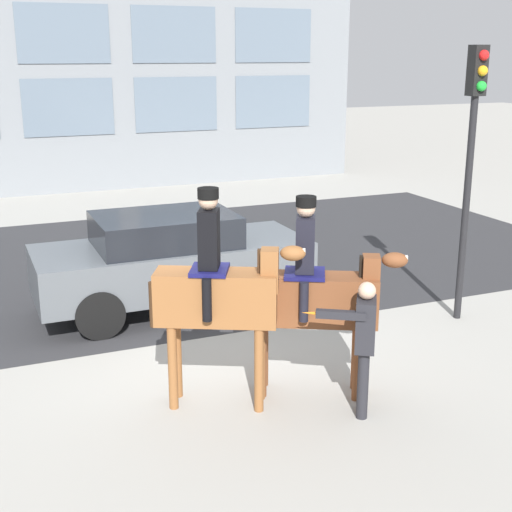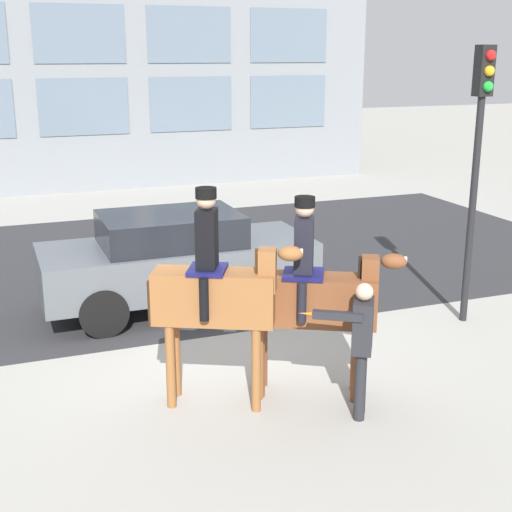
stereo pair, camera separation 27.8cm
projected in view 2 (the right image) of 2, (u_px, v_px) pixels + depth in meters
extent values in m
plane|color=#9E9B93|center=(219.00, 349.00, 10.16)|extent=(80.00, 80.00, 0.00)
cube|color=#2D2D30|center=(147.00, 261.00, 14.43)|extent=(18.64, 8.50, 0.01)
cube|color=slate|center=(84.00, 107.00, 21.00)|extent=(2.62, 0.02, 1.65)
cube|color=slate|center=(191.00, 104.00, 22.12)|extent=(2.62, 0.02, 1.65)
cube|color=slate|center=(288.00, 102.00, 23.24)|extent=(2.62, 0.02, 1.65)
cube|color=slate|center=(79.00, 34.00, 20.43)|extent=(2.62, 0.02, 1.65)
cube|color=slate|center=(190.00, 35.00, 21.55)|extent=(2.62, 0.02, 1.65)
cube|color=slate|center=(289.00, 36.00, 22.67)|extent=(2.62, 0.02, 1.65)
cube|color=brown|center=(214.00, 297.00, 8.25)|extent=(1.46, 1.02, 0.62)
cylinder|color=brown|center=(259.00, 359.00, 8.58)|extent=(0.11, 0.11, 1.04)
cylinder|color=brown|center=(256.00, 370.00, 8.28)|extent=(0.11, 0.11, 1.04)
cylinder|color=brown|center=(176.00, 356.00, 8.67)|extent=(0.11, 0.11, 1.04)
cylinder|color=brown|center=(171.00, 367.00, 8.38)|extent=(0.11, 0.11, 1.04)
cube|color=brown|center=(267.00, 270.00, 8.10)|extent=(0.29, 0.31, 0.50)
cube|color=#382314|center=(257.00, 268.00, 8.10)|extent=(0.07, 0.09, 0.45)
ellipsoid|color=brown|center=(290.00, 254.00, 8.02)|extent=(0.35, 0.31, 0.17)
cube|color=silver|center=(298.00, 252.00, 8.00)|extent=(0.12, 0.09, 0.07)
cylinder|color=#382314|center=(151.00, 303.00, 8.35)|extent=(0.09, 0.09, 0.55)
cube|color=#14144C|center=(207.00, 269.00, 8.17)|extent=(0.59, 0.62, 0.05)
cube|color=black|center=(207.00, 239.00, 8.06)|extent=(0.34, 0.38, 0.67)
sphere|color=#D1A889|center=(206.00, 200.00, 7.94)|extent=(0.22, 0.22, 0.22)
cylinder|color=black|center=(206.00, 193.00, 7.92)|extent=(0.24, 0.24, 0.12)
cylinder|color=black|center=(212.00, 284.00, 8.50)|extent=(0.11, 0.11, 0.50)
cylinder|color=black|center=(204.00, 299.00, 7.98)|extent=(0.11, 0.11, 0.50)
cube|color=brown|center=(310.00, 300.00, 8.53)|extent=(1.62, 1.13, 0.60)
cylinder|color=brown|center=(355.00, 356.00, 8.82)|extent=(0.11, 0.11, 0.93)
cylinder|color=brown|center=(356.00, 366.00, 8.53)|extent=(0.11, 0.11, 0.93)
cylinder|color=brown|center=(263.00, 351.00, 8.95)|extent=(0.11, 0.11, 0.93)
cylinder|color=brown|center=(261.00, 361.00, 8.66)|extent=(0.11, 0.11, 0.93)
cube|color=brown|center=(370.00, 276.00, 8.36)|extent=(0.29, 0.31, 0.47)
cube|color=black|center=(360.00, 274.00, 8.37)|extent=(0.07, 0.09, 0.42)
ellipsoid|color=brown|center=(394.00, 261.00, 8.28)|extent=(0.36, 0.32, 0.18)
cube|color=silver|center=(402.00, 260.00, 8.27)|extent=(0.12, 0.10, 0.07)
cylinder|color=black|center=(240.00, 305.00, 8.65)|extent=(0.09, 0.09, 0.55)
cube|color=#14144C|center=(303.00, 274.00, 8.45)|extent=(0.65, 0.65, 0.05)
cube|color=black|center=(304.00, 245.00, 8.35)|extent=(0.34, 0.39, 0.66)
sphere|color=#D1A889|center=(305.00, 208.00, 8.23)|extent=(0.22, 0.22, 0.22)
cylinder|color=black|center=(305.00, 202.00, 8.21)|extent=(0.24, 0.24, 0.12)
cylinder|color=black|center=(304.00, 288.00, 8.78)|extent=(0.11, 0.11, 0.48)
cylinder|color=black|center=(302.00, 302.00, 8.27)|extent=(0.11, 0.11, 0.48)
cylinder|color=#232328|center=(360.00, 386.00, 8.11)|extent=(0.13, 0.13, 0.83)
cylinder|color=#232328|center=(361.00, 380.00, 8.27)|extent=(0.13, 0.13, 0.83)
cube|color=#232328|center=(363.00, 326.00, 7.99)|extent=(0.40, 0.46, 0.60)
sphere|color=#D1A889|center=(364.00, 292.00, 7.88)|extent=(0.20, 0.20, 0.20)
cube|color=#232328|center=(337.00, 316.00, 7.83)|extent=(0.51, 0.37, 0.09)
cone|color=orange|center=(306.00, 314.00, 7.89)|extent=(0.18, 0.13, 0.04)
cube|color=#51565B|center=(178.00, 265.00, 11.63)|extent=(4.38, 1.75, 0.74)
cube|color=black|center=(170.00, 229.00, 11.42)|extent=(2.19, 1.54, 0.50)
cylinder|color=black|center=(273.00, 292.00, 11.47)|extent=(0.74, 0.21, 0.74)
cylinder|color=black|center=(240.00, 265.00, 12.92)|extent=(0.74, 0.21, 0.74)
cylinder|color=black|center=(104.00, 313.00, 10.54)|extent=(0.74, 0.21, 0.74)
cylinder|color=black|center=(88.00, 281.00, 11.99)|extent=(0.74, 0.21, 0.74)
cylinder|color=black|center=(472.00, 213.00, 10.80)|extent=(0.11, 0.11, 3.47)
cube|color=black|center=(484.00, 71.00, 10.23)|extent=(0.24, 0.19, 0.72)
sphere|color=red|center=(491.00, 55.00, 10.06)|extent=(0.15, 0.15, 0.15)
sphere|color=orange|center=(489.00, 71.00, 10.12)|extent=(0.15, 0.15, 0.15)
sphere|color=green|center=(488.00, 86.00, 10.18)|extent=(0.15, 0.15, 0.15)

